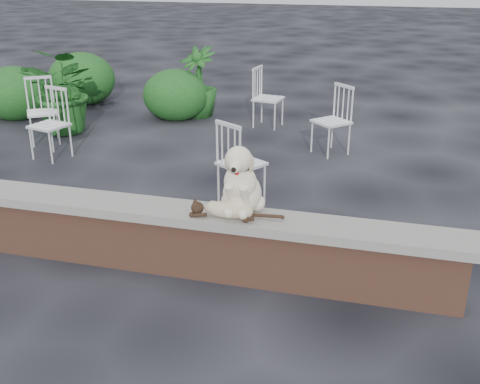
% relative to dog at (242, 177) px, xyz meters
% --- Properties ---
extents(ground, '(60.00, 60.00, 0.00)m').
position_rel_dog_xyz_m(ground, '(-1.21, -0.08, -0.89)').
color(ground, black).
rests_on(ground, ground).
extents(brick_wall, '(6.00, 0.30, 0.50)m').
position_rel_dog_xyz_m(brick_wall, '(-1.21, -0.08, -0.64)').
color(brick_wall, brown).
rests_on(brick_wall, ground).
extents(capstone, '(6.20, 0.40, 0.08)m').
position_rel_dog_xyz_m(capstone, '(-1.21, -0.08, -0.35)').
color(capstone, slate).
rests_on(capstone, brick_wall).
extents(dog, '(0.42, 0.54, 0.61)m').
position_rel_dog_xyz_m(dog, '(0.00, 0.00, 0.00)').
color(dog, beige).
rests_on(dog, capstone).
extents(cat, '(0.91, 0.24, 0.15)m').
position_rel_dog_xyz_m(cat, '(-0.08, -0.15, -0.23)').
color(cat, '#C1AF8A').
rests_on(cat, capstone).
extents(chair_e, '(0.64, 0.64, 0.94)m').
position_rel_dog_xyz_m(chair_e, '(-0.77, 4.56, -0.42)').
color(chair_e, white).
rests_on(chair_e, ground).
extents(chair_a, '(0.78, 0.78, 0.94)m').
position_rel_dog_xyz_m(chair_a, '(-3.74, 2.88, -0.42)').
color(chair_a, white).
rests_on(chair_a, ground).
extents(chair_d, '(0.79, 0.79, 0.94)m').
position_rel_dog_xyz_m(chair_d, '(0.35, 3.45, -0.42)').
color(chair_d, white).
rests_on(chair_d, ground).
extents(chair_c, '(0.77, 0.77, 0.94)m').
position_rel_dog_xyz_m(chair_c, '(-0.40, 1.49, -0.42)').
color(chair_c, white).
rests_on(chair_c, ground).
extents(chair_b, '(0.68, 0.68, 0.94)m').
position_rel_dog_xyz_m(chair_b, '(-3.26, 2.29, -0.42)').
color(chair_b, white).
rests_on(chair_b, ground).
extents(potted_plant_a, '(1.31, 1.17, 1.32)m').
position_rel_dog_xyz_m(potted_plant_a, '(-3.68, 3.45, -0.23)').
color(potted_plant_a, '#144719').
rests_on(potted_plant_a, ground).
extents(potted_plant_b, '(0.87, 0.87, 1.17)m').
position_rel_dog_xyz_m(potted_plant_b, '(-2.06, 4.89, -0.30)').
color(potted_plant_b, '#144719').
rests_on(potted_plant_b, ground).
extents(shrubbery, '(3.74, 2.35, 0.98)m').
position_rel_dog_xyz_m(shrubbery, '(-4.05, 4.70, -0.47)').
color(shrubbery, '#144719').
rests_on(shrubbery, ground).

